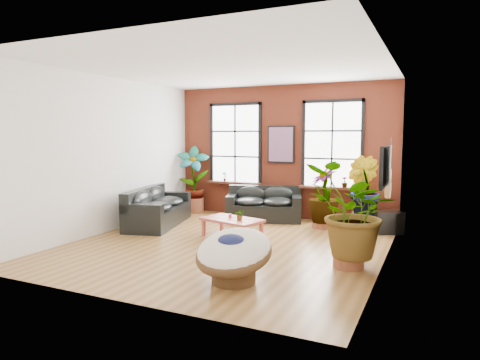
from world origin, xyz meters
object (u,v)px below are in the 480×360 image
at_px(sofa_left, 156,208).
at_px(coffee_table, 232,221).
at_px(sofa_back, 264,205).
at_px(papasan_chair, 234,253).

distance_m(sofa_left, coffee_table, 2.29).
relative_size(sofa_back, coffee_table, 1.46).
bearing_deg(coffee_table, papasan_chair, -48.54).
height_order(sofa_left, coffee_table, sofa_left).
bearing_deg(coffee_table, sofa_left, -174.79).
relative_size(sofa_back, sofa_left, 0.85).
relative_size(sofa_left, coffee_table, 1.72).
xyz_separation_m(sofa_back, sofa_left, (-2.17, -1.69, 0.02)).
xyz_separation_m(coffee_table, papasan_chair, (1.25, -2.53, 0.08)).
distance_m(sofa_back, coffee_table, 2.08).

